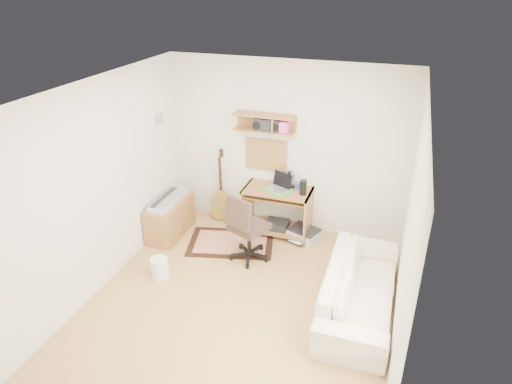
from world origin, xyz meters
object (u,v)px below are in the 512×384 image
(printer, at_px, (304,234))
(sofa, at_px, (361,281))
(task_chair, at_px, (249,227))
(desk, at_px, (277,212))
(cabinet, at_px, (170,218))

(printer, distance_m, sofa, 1.68)
(task_chair, height_order, printer, task_chair)
(printer, bearing_deg, sofa, -33.04)
(printer, relative_size, sofa, 0.22)
(desk, height_order, printer, desk)
(desk, relative_size, cabinet, 1.11)
(cabinet, bearing_deg, sofa, -15.62)
(desk, relative_size, sofa, 0.50)
(task_chair, xyz_separation_m, sofa, (1.60, -0.60, -0.11))
(cabinet, relative_size, printer, 2.05)
(desk, bearing_deg, cabinet, -160.60)
(desk, bearing_deg, printer, -4.72)
(desk, relative_size, printer, 2.28)
(desk, relative_size, task_chair, 0.99)
(sofa, bearing_deg, printer, 36.17)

